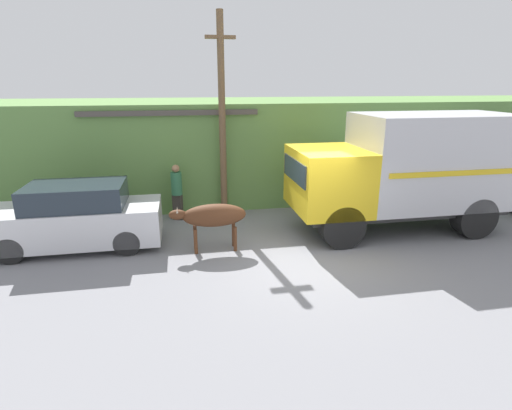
# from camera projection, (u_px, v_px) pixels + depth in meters

# --- Properties ---
(ground_plane) EXTENTS (60.00, 60.00, 0.00)m
(ground_plane) POSITION_uv_depth(u_px,v_px,m) (308.00, 258.00, 9.93)
(ground_plane) COLOR gray
(hillside_embankment) EXTENTS (32.00, 5.94, 3.53)m
(hillside_embankment) POSITION_uv_depth(u_px,v_px,m) (256.00, 145.00, 16.10)
(hillside_embankment) COLOR #608C47
(hillside_embankment) RESTS_ON ground_plane
(building_backdrop) EXTENTS (5.48, 2.70, 3.37)m
(building_backdrop) POSITION_uv_depth(u_px,v_px,m) (173.00, 157.00, 13.92)
(building_backdrop) COLOR #8CC69E
(building_backdrop) RESTS_ON ground_plane
(cargo_truck) EXTENTS (6.32, 2.43, 3.36)m
(cargo_truck) POSITION_uv_depth(u_px,v_px,m) (409.00, 168.00, 11.38)
(cargo_truck) COLOR #2D2D2D
(cargo_truck) RESTS_ON ground_plane
(brown_cow) EXTENTS (1.95, 0.59, 1.24)m
(brown_cow) POSITION_uv_depth(u_px,v_px,m) (213.00, 216.00, 10.16)
(brown_cow) COLOR #512D19
(brown_cow) RESTS_ON ground_plane
(parked_suv) EXTENTS (4.35, 1.70, 1.72)m
(parked_suv) POSITION_uv_depth(u_px,v_px,m) (75.00, 218.00, 10.34)
(parked_suv) COLOR silver
(parked_suv) RESTS_ON ground_plane
(pedestrian_on_hill) EXTENTS (0.44, 0.44, 1.77)m
(pedestrian_on_hill) POSITION_uv_depth(u_px,v_px,m) (177.00, 190.00, 12.47)
(pedestrian_on_hill) COLOR #38332D
(pedestrian_on_hill) RESTS_ON ground_plane
(utility_pole) EXTENTS (0.90, 0.21, 6.19)m
(utility_pole) POSITION_uv_depth(u_px,v_px,m) (222.00, 115.00, 12.25)
(utility_pole) COLOR brown
(utility_pole) RESTS_ON ground_plane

